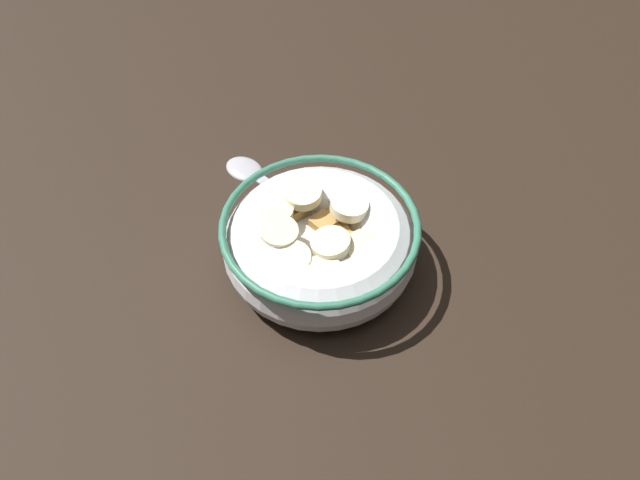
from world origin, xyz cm
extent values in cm
cube|color=black|center=(0.00, 0.00, -1.00)|extent=(103.40, 103.40, 2.00)
cylinder|color=silver|center=(0.00, 0.00, 0.30)|extent=(8.35, 8.35, 0.60)
torus|color=silver|center=(0.00, 0.00, 2.57)|extent=(15.19, 15.19, 5.15)
torus|color=#337259|center=(0.00, 0.00, 4.85)|extent=(15.33, 15.33, 0.60)
cylinder|color=white|center=(0.00, 0.00, 3.08)|extent=(12.10, 12.10, 0.40)
cube|color=#B78947|center=(4.51, 0.16, 3.69)|extent=(2.10, 2.14, 0.90)
cube|color=tan|center=(-0.93, -3.22, 3.77)|extent=(2.14, 2.11, 0.87)
cube|color=tan|center=(-2.66, 1.06, 3.59)|extent=(2.16, 2.19, 0.86)
cube|color=#AD7F42|center=(2.77, 0.90, 3.81)|extent=(2.20, 2.25, 0.94)
cube|color=tan|center=(-1.09, 4.78, 3.63)|extent=(1.88, 1.91, 0.85)
cube|color=#B78947|center=(-0.03, 1.81, 3.57)|extent=(2.33, 2.31, 0.87)
cube|color=#AD7F42|center=(-1.26, -0.18, 3.65)|extent=(2.42, 2.43, 0.89)
cube|color=#B78947|center=(0.09, -4.46, 3.61)|extent=(2.34, 2.29, 1.00)
cube|color=#B78947|center=(3.34, -1.10, 3.81)|extent=(2.33, 2.36, 0.94)
cube|color=#B78947|center=(-1.43, -4.97, 3.61)|extent=(2.49, 2.47, 1.02)
cube|color=tan|center=(-2.60, 2.75, 3.57)|extent=(2.06, 1.98, 1.00)
cube|color=#AD7F42|center=(-4.28, 1.57, 3.61)|extent=(2.21, 2.17, 0.95)
cube|color=#B78947|center=(-3.10, -3.87, 3.57)|extent=(2.34, 2.28, 1.03)
cube|color=#AD7F42|center=(-4.22, -0.01, 3.76)|extent=(2.50, 2.50, 0.97)
cube|color=tan|center=(0.57, 4.96, 3.84)|extent=(2.25, 2.27, 0.86)
cube|color=tan|center=(-2.27, -2.36, 3.74)|extent=(2.48, 2.48, 0.91)
cube|color=#AD7F42|center=(1.90, -3.40, 3.76)|extent=(1.89, 1.84, 0.92)
cube|color=#B78947|center=(4.14, -3.01, 3.85)|extent=(1.93, 1.91, 0.81)
cylinder|color=#F9EFC6|center=(-2.17, 1.84, 4.99)|extent=(3.69, 3.71, 1.24)
cylinder|color=beige|center=(-0.76, -3.79, 4.58)|extent=(3.40, 3.38, 1.19)
cylinder|color=beige|center=(-2.64, -1.94, 5.02)|extent=(3.40, 3.39, 0.90)
cylinder|color=beige|center=(1.77, 1.19, 4.97)|extent=(4.17, 4.23, 1.33)
cylinder|color=#F4EABC|center=(1.51, -2.84, 4.97)|extent=(4.21, 4.26, 1.39)
cylinder|color=#F4EABC|center=(3.44, -1.41, 4.51)|extent=(3.22, 3.18, 1.06)
cylinder|color=beige|center=(1.36, 3.73, 4.60)|extent=(3.95, 3.93, 1.43)
cylinder|color=#F4EABC|center=(4.26, 1.11, 4.47)|extent=(4.18, 4.22, 1.27)
ellipsoid|color=#A5A5AD|center=(-9.41, -9.32, 0.40)|extent=(4.47, 4.88, 0.80)
cube|color=#A5A5AD|center=(-5.67, -2.71, 0.18)|extent=(6.39, 10.25, 0.36)
camera|label=1|loc=(27.85, 5.97, 37.49)|focal=32.25mm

